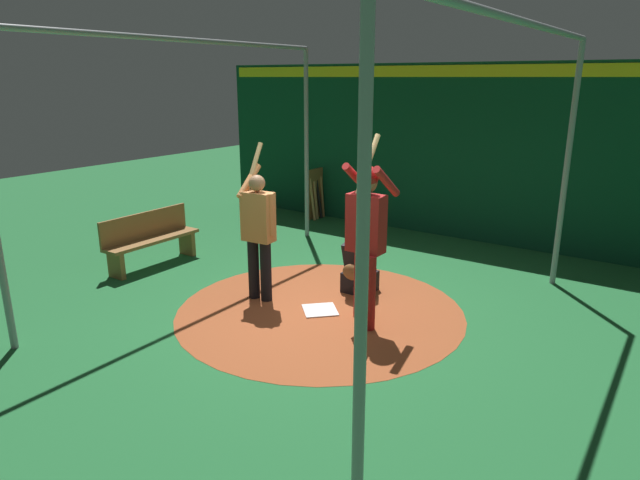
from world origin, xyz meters
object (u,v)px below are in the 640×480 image
(visitor, at_px, (258,229))
(bat_rack, at_px, (319,195))
(bench, at_px, (150,238))
(batter, at_px, (366,228))
(catcher, at_px, (359,268))
(home_plate, at_px, (320,310))

(visitor, bearing_deg, bat_rack, -159.85)
(bench, bearing_deg, bat_rack, 174.77)
(bench, bearing_deg, visitor, 87.94)
(batter, height_order, visitor, batter)
(batter, height_order, bat_rack, batter)
(bat_rack, bearing_deg, visitor, 25.06)
(visitor, bearing_deg, catcher, 129.52)
(home_plate, height_order, catcher, catcher)
(batter, distance_m, catcher, 1.29)
(catcher, height_order, bench, catcher)
(batter, bearing_deg, visitor, -84.80)
(bat_rack, relative_size, bench, 0.64)
(home_plate, height_order, batter, batter)
(batter, relative_size, visitor, 1.09)
(batter, height_order, bench, batter)
(batter, relative_size, bench, 1.38)
(home_plate, distance_m, batter, 1.34)
(batter, distance_m, visitor, 1.56)
(catcher, bearing_deg, bat_rack, -137.89)
(home_plate, bearing_deg, visitor, -82.55)
(home_plate, relative_size, bat_rack, 0.40)
(home_plate, distance_m, bat_rack, 5.01)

